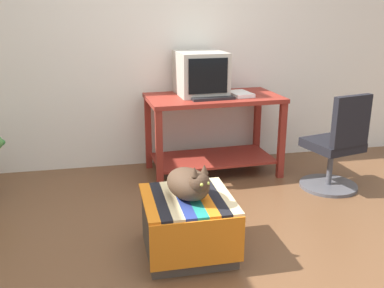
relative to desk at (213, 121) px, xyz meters
The scene contains 10 objects.
ground_plane 1.74m from the desk, 104.80° to the right, with size 14.00×14.00×0.00m, color brown.
back_wall 0.99m from the desk, 133.21° to the left, with size 8.00×0.10×2.60m, color silver.
desk is the anchor object (origin of this frame).
tv_monitor 0.47m from the desk, 137.67° to the left, with size 0.47×0.52×0.41m.
keyboard 0.31m from the desk, 108.14° to the right, with size 0.40×0.15×0.02m, color black.
book 0.37m from the desk, ahead, with size 0.18×0.28×0.03m, color white.
ottoman_with_blanket 1.55m from the desk, 110.79° to the right, with size 0.58×0.62×0.40m.
cat 1.53m from the desk, 110.28° to the right, with size 0.35×0.45×0.26m.
office_chair 1.17m from the desk, 33.89° to the right, with size 0.52×0.52×0.89m.
pen 0.42m from the desk, ahead, with size 0.01×0.01×0.14m, color #2351B2.
Camera 1 is at (-0.63, -2.39, 1.59)m, focal length 40.95 mm.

